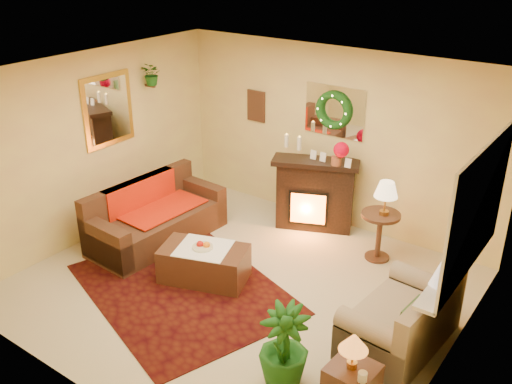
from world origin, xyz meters
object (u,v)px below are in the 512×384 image
Objects in this scene: loveseat at (401,309)px; coffee_table at (204,265)px; fireplace at (315,193)px; side_table_round at (379,237)px; sofa at (157,213)px.

coffee_table is at bearing -168.85° from loveseat.
fireplace is 1.20m from side_table_round.
side_table_round is at bearing 29.76° from sofa.
sofa is at bearing -153.49° from side_table_round.
loveseat is (2.06, -1.74, -0.13)m from fireplace.
fireplace reaches higher than side_table_round.
coffee_table is (-1.54, -1.74, -0.12)m from side_table_round.
side_table_round is at bearing 29.38° from coffee_table.
loveseat is at bearing -63.51° from fireplace.
fireplace reaches higher than sofa.
side_table_round is (1.14, -0.28, -0.23)m from fireplace.
sofa is at bearing -157.21° from fireplace.
fireplace is 1.63× the size of side_table_round.
sofa is 1.44× the size of loveseat.
loveseat is 1.73m from side_table_round.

